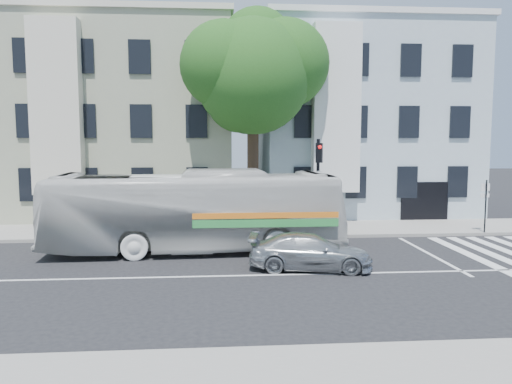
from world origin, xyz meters
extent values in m
plane|color=black|center=(0.00, 0.00, 0.00)|extent=(120.00, 120.00, 0.00)
cube|color=gray|center=(0.00, 8.00, 0.07)|extent=(80.00, 4.00, 0.15)
cube|color=gray|center=(-7.00, 15.00, 5.50)|extent=(12.00, 10.00, 11.00)
cube|color=#A4B5C3|center=(7.00, 15.00, 5.50)|extent=(12.00, 10.00, 11.00)
cylinder|color=#2D2116|center=(0.00, 8.50, 2.60)|extent=(0.56, 0.56, 5.20)
sphere|color=#1A4215|center=(0.00, 8.50, 7.50)|extent=(5.60, 5.60, 5.60)
sphere|color=#1A4215|center=(1.60, 8.90, 8.20)|extent=(4.40, 4.40, 4.40)
sphere|color=#1A4215|center=(-1.40, 8.20, 8.00)|extent=(4.20, 4.20, 4.20)
sphere|color=#1A4215|center=(0.30, 9.70, 9.20)|extent=(3.80, 3.80, 3.80)
sphere|color=#1A4215|center=(-0.60, 9.10, 6.50)|extent=(3.40, 3.40, 3.40)
imported|color=silver|center=(-2.63, 3.74, 1.63)|extent=(3.32, 11.84, 3.26)
imported|color=#B0B3B7|center=(1.42, 0.66, 0.61)|extent=(2.38, 4.44, 1.22)
cylinder|color=black|center=(2.97, 7.10, 2.25)|extent=(0.15, 0.15, 4.50)
cube|color=black|center=(2.97, 6.85, 3.85)|extent=(0.37, 0.34, 0.91)
sphere|color=red|center=(2.97, 6.72, 4.12)|extent=(0.17, 0.17, 0.17)
cylinder|color=white|center=(2.97, 6.95, 2.78)|extent=(0.44, 0.22, 0.47)
cylinder|color=black|center=(10.68, 6.10, 1.38)|extent=(0.07, 0.07, 2.46)
cube|color=white|center=(10.68, 6.20, 2.26)|extent=(0.44, 0.09, 0.34)
cube|color=white|center=(10.68, 6.20, 1.87)|extent=(0.44, 0.09, 0.18)
camera|label=1|loc=(-1.75, -15.99, 4.43)|focal=35.00mm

